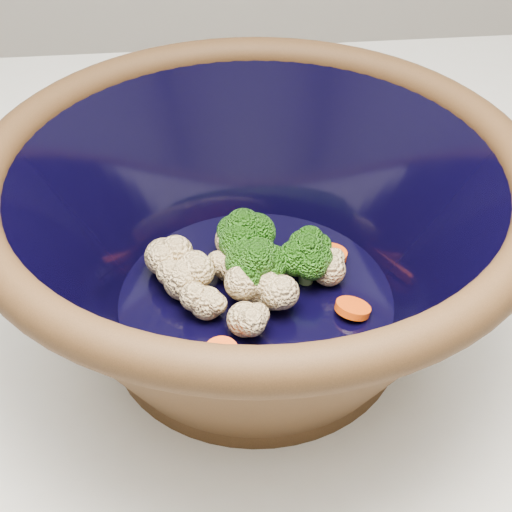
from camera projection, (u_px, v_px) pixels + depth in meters
The scene contains 2 objects.
mixing_bowl at pixel (256, 239), 0.53m from camera, with size 0.50×0.50×0.17m.
vegetable_pile at pixel (252, 264), 0.56m from camera, with size 0.17×0.19×0.06m.
Camera 1 is at (0.01, -0.36, 1.33)m, focal length 50.00 mm.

